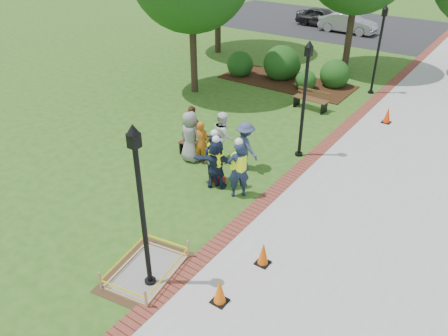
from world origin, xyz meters
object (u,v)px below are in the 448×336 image
Objects in this scene: hivis_worker_a at (216,162)px; hivis_worker_b at (238,168)px; lamp_near at (141,199)px; cone_front at (220,292)px; bench_near at (198,149)px; wet_concrete_pad at (146,266)px; hivis_worker_c at (215,156)px.

hivis_worker_a is 0.92× the size of hivis_worker_b.
lamp_near is 2.28× the size of hivis_worker_a.
cone_front is 5.02m from hivis_worker_a.
hivis_worker_b is (-0.38, 4.44, -1.48)m from lamp_near.
lamp_near is (-1.75, -0.47, 2.14)m from cone_front.
bench_near is 0.76× the size of hivis_worker_b.
lamp_near is 2.09× the size of hivis_worker_b.
wet_concrete_pad is at bearing -89.18° from hivis_worker_b.
hivis_worker_c is (-0.26, 0.27, 0.01)m from hivis_worker_a.
hivis_worker_a is (-1.24, 4.46, -1.55)m from lamp_near.
hivis_worker_b is at bearing -14.51° from hivis_worker_c.
lamp_near reaches higher than wet_concrete_pad.
cone_front is at bearing -53.19° from hivis_worker_a.
hivis_worker_b reaches higher than hivis_worker_a.
lamp_near is (3.05, -5.82, 2.22)m from bench_near.
hivis_worker_a reaches higher than wet_concrete_pad.
cone_front is 4.55m from hivis_worker_b.
hivis_worker_c is at bearing 133.61° from hivis_worker_a.
cone_front is 0.17× the size of lamp_near.
lamp_near is 5.20m from hivis_worker_c.
lamp_near is (0.31, -0.21, 2.25)m from wet_concrete_pad.
cone_front is at bearing 15.12° from lamp_near.
lamp_near reaches higher than hivis_worker_b.
lamp_near is at bearing -85.17° from hivis_worker_b.
cone_front is at bearing 7.28° from wet_concrete_pad.
hivis_worker_a is 0.98× the size of hivis_worker_c.
hivis_worker_c is at bearing 127.29° from cone_front.
hivis_worker_a is at bearing -46.39° from hivis_worker_c.
hivis_worker_a is 0.87m from hivis_worker_b.
hivis_worker_c is (-1.12, 0.29, -0.06)m from hivis_worker_b.
hivis_worker_b is at bearing -1.29° from hivis_worker_a.
hivis_worker_b is at bearing 94.83° from lamp_near.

